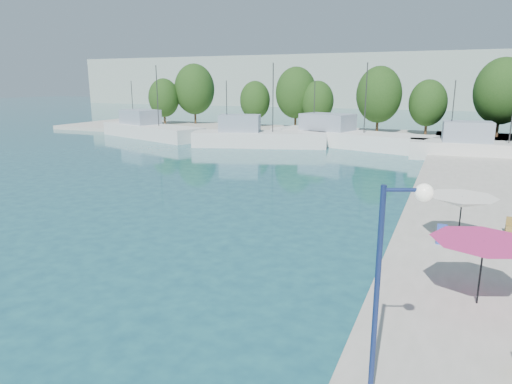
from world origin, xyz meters
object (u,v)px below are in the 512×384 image
at_px(trawler_02, 256,138).
at_px(street_lamp, 395,257).
at_px(umbrella_pink, 483,249).
at_px(umbrella_white, 462,202).
at_px(trawler_03, 345,137).
at_px(trawler_04, 486,150).
at_px(trawler_01, 150,130).

relative_size(trawler_02, street_lamp, 3.26).
bearing_deg(umbrella_pink, umbrella_white, 95.61).
relative_size(trawler_03, umbrella_pink, 6.32).
distance_m(trawler_03, trawler_04, 16.06).
height_order(umbrella_pink, umbrella_white, umbrella_white).
bearing_deg(umbrella_pink, trawler_03, 108.39).
height_order(trawler_02, umbrella_white, trawler_02).
bearing_deg(trawler_01, umbrella_white, -18.61).
bearing_deg(street_lamp, umbrella_pink, 48.97).
bearing_deg(umbrella_pink, street_lamp, -108.88).
relative_size(trawler_04, street_lamp, 3.08).
bearing_deg(trawler_02, street_lamp, -80.21).
distance_m(trawler_01, umbrella_pink, 55.46).
bearing_deg(umbrella_pink, trawler_04, 86.79).
distance_m(trawler_02, trawler_03, 10.81).
height_order(trawler_03, umbrella_white, trawler_03).
bearing_deg(trawler_01, trawler_04, 16.38).
xyz_separation_m(trawler_03, umbrella_pink, (13.32, -40.05, 1.41)).
bearing_deg(trawler_01, umbrella_pink, -23.03).
relative_size(trawler_02, trawler_04, 1.06).
distance_m(trawler_01, trawler_03, 27.25).
xyz_separation_m(trawler_02, umbrella_pink, (23.05, -35.34, 1.41)).
height_order(trawler_01, trawler_04, same).
distance_m(trawler_03, street_lamp, 47.58).
relative_size(trawler_03, street_lamp, 4.11).
xyz_separation_m(trawler_01, umbrella_pink, (40.48, -37.89, 1.41)).
distance_m(trawler_01, street_lamp, 58.45).
distance_m(trawler_03, umbrella_white, 36.44).
bearing_deg(trawler_04, umbrella_pink, -97.38).
relative_size(trawler_01, trawler_02, 1.13).
relative_size(trawler_04, umbrella_pink, 4.74).
bearing_deg(trawler_03, umbrella_white, -53.19).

